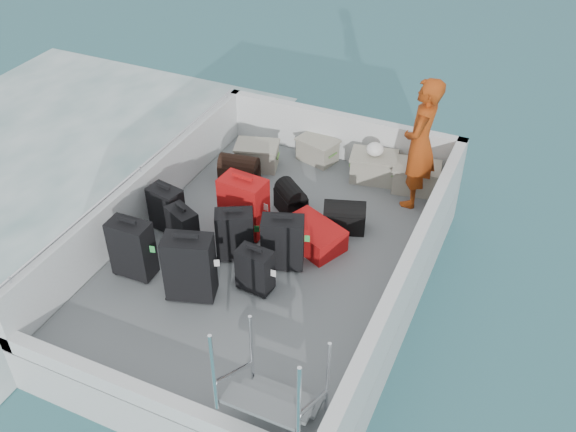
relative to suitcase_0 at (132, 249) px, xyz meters
name	(u,v)px	position (x,y,z in m)	size (l,w,h in m)	color
ground	(268,290)	(1.22, 0.97, -0.99)	(160.00, 160.00, 0.00)	#1A4C5D
ferry_hull	(268,272)	(1.22, 0.97, -0.69)	(3.60, 5.00, 0.60)	silver
deck	(268,253)	(1.22, 0.97, -0.38)	(3.30, 4.70, 0.02)	slate
deck_fittings	(282,252)	(1.57, 0.65, 0.01)	(3.60, 5.00, 0.90)	silver
suitcase_0	(132,249)	(0.00, 0.00, 0.00)	(0.48, 0.27, 0.73)	black
suitcase_1	(183,230)	(0.29, 0.61, -0.07)	(0.39, 0.22, 0.59)	black
suitcase_2	(167,209)	(-0.12, 0.88, -0.06)	(0.42, 0.25, 0.61)	black
suitcase_3	(190,268)	(0.78, -0.03, 0.03)	(0.53, 0.31, 0.80)	black
suitcase_4	(235,235)	(0.91, 0.75, -0.04)	(0.44, 0.26, 0.65)	black
suitcase_5	(244,206)	(0.77, 1.24, 0.02)	(0.56, 0.33, 0.77)	#B50D12
suitcase_6	(255,271)	(1.38, 0.35, -0.09)	(0.39, 0.23, 0.55)	black
suitcase_7	(283,243)	(1.49, 0.84, -0.03)	(0.48, 0.28, 0.67)	black
suitcase_8	(313,235)	(1.66, 1.34, -0.22)	(0.48, 0.73, 0.29)	#B50D12
duffel_0	(239,172)	(0.19, 2.19, -0.21)	(0.53, 0.30, 0.32)	black
duffel_1	(291,201)	(1.13, 1.86, -0.21)	(0.43, 0.30, 0.32)	black
duffel_2	(344,219)	(1.90, 1.79, -0.21)	(0.52, 0.30, 0.32)	black
crate_0	(257,157)	(0.25, 2.64, -0.19)	(0.57, 0.39, 0.34)	#9D9B89
crate_1	(318,151)	(0.97, 3.17, -0.21)	(0.52, 0.36, 0.32)	#9D9B89
crate_2	(373,168)	(1.86, 3.03, -0.18)	(0.60, 0.42, 0.36)	#9D9B89
crate_3	(416,178)	(2.47, 3.02, -0.19)	(0.59, 0.41, 0.36)	#9D9B89
yellow_bag	(398,172)	(2.19, 3.17, -0.26)	(0.28, 0.26, 0.22)	gold
white_bag	(375,151)	(1.86, 3.03, 0.09)	(0.24, 0.24, 0.18)	white
passenger	(420,144)	(2.52, 2.74, 0.52)	(0.65, 0.42, 1.77)	#DD5014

